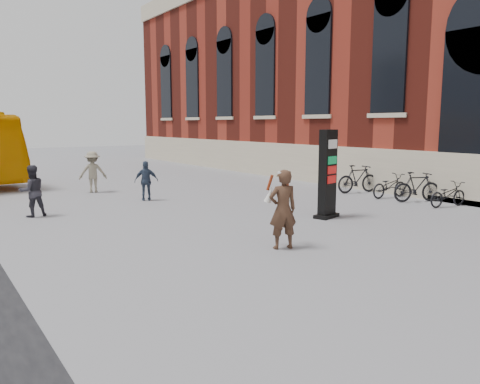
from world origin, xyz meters
TOP-DOWN VIEW (x-y plane):
  - ground at (0.00, 0.00)m, footprint 100.00×100.00m
  - station at (15.48, 6.00)m, footprint 12.15×44.50m
  - info_pylon at (3.86, 1.66)m, footprint 0.93×0.62m
  - woman at (0.48, -0.30)m, footprint 0.82×0.78m
  - pedestrian_a at (-3.42, 6.86)m, footprint 0.81×0.66m
  - pedestrian_b at (-0.30, 10.92)m, footprint 1.24×0.94m
  - pedestrian_c at (0.67, 7.73)m, footprint 0.93×0.64m
  - bike_4 at (8.60, 0.64)m, footprint 1.69×0.81m
  - bike_5 at (8.60, 1.85)m, footprint 1.89×1.18m
  - bike_6 at (8.60, 3.05)m, footprint 1.78×0.72m
  - bike_7 at (8.60, 4.62)m, footprint 1.99×0.93m

SIDE VIEW (x-z plane):
  - ground at x=0.00m, z-range 0.00..0.00m
  - bike_4 at x=8.60m, z-range 0.00..0.86m
  - bike_6 at x=8.60m, z-range 0.00..0.92m
  - bike_5 at x=8.60m, z-range 0.00..1.10m
  - bike_7 at x=8.60m, z-range 0.00..1.15m
  - pedestrian_c at x=0.67m, z-range 0.00..1.46m
  - pedestrian_a at x=-3.42m, z-range 0.00..1.58m
  - pedestrian_b at x=-0.30m, z-range 0.00..1.69m
  - woman at x=0.48m, z-range 0.02..1.83m
  - info_pylon at x=3.86m, z-range 0.00..2.64m
  - station at x=15.48m, z-range -1.49..17.66m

